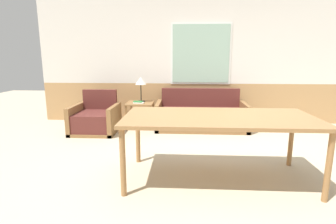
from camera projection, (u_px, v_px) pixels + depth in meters
ground_plane at (214, 169)px, 3.43m from camera, size 16.00×16.00×0.00m
wall_back at (202, 61)px, 5.72m from camera, size 7.20×0.09×2.70m
couch at (201, 117)px, 5.39m from camera, size 1.83×0.86×0.79m
armchair at (96, 120)px, 5.13m from camera, size 0.85×0.82×0.80m
side_table at (140, 107)px, 5.43m from camera, size 0.55×0.55×0.53m
table_lamp at (141, 82)px, 5.42m from camera, size 0.23×0.23×0.52m
book_stack at (138, 102)px, 5.31m from camera, size 0.23×0.14×0.04m
dining_table at (219, 121)px, 3.03m from camera, size 2.19×1.04×0.78m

